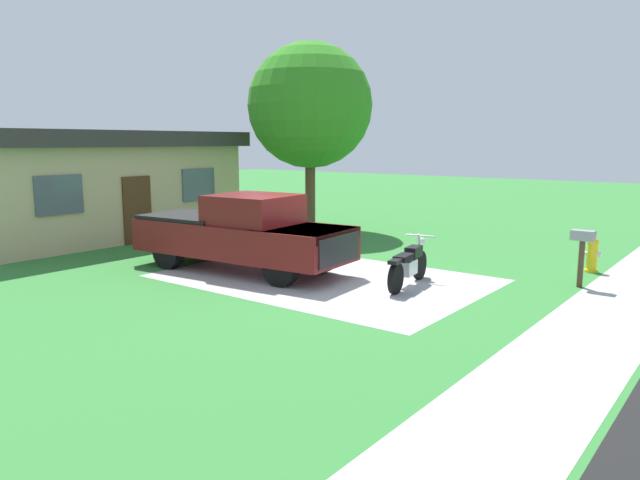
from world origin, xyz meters
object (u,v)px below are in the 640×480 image
mailbox (582,243)px  neighbor_house (90,183)px  shade_tree (310,106)px  pickup_truck (240,232)px  fire_hydrant (592,255)px  motorcycle (409,265)px

mailbox → neighbor_house: bearing=99.0°
shade_tree → neighbor_house: size_ratio=0.69×
pickup_truck → fire_hydrant: 8.66m
motorcycle → shade_tree: size_ratio=0.33×
neighbor_house → shade_tree: bearing=-42.2°
motorcycle → shade_tree: (5.34, 7.00, 3.92)m
fire_hydrant → shade_tree: shade_tree is taller
pickup_truck → fire_hydrant: (5.08, -6.99, -0.53)m
fire_hydrant → pickup_truck: bearing=126.0°
pickup_truck → shade_tree: bearing=24.0°
pickup_truck → fire_hydrant: size_ratio=6.63×
mailbox → neighbor_house: size_ratio=0.13×
fire_hydrant → neighbor_house: size_ratio=0.09×
mailbox → neighbor_house: (-2.40, 15.07, 0.81)m
motorcycle → mailbox: size_ratio=1.75×
fire_hydrant → shade_tree: 10.72m
motorcycle → mailbox: bearing=-54.2°
shade_tree → neighbor_house: (-5.55, 5.02, -2.61)m
fire_hydrant → neighbor_house: bearing=105.7°
fire_hydrant → mailbox: size_ratio=0.69×
pickup_truck → neighbor_house: neighbor_house is taller
mailbox → shade_tree: bearing=72.6°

